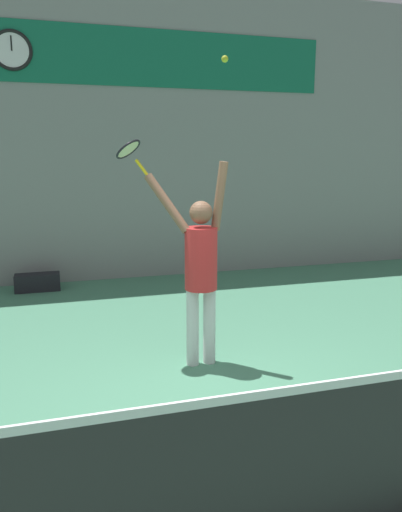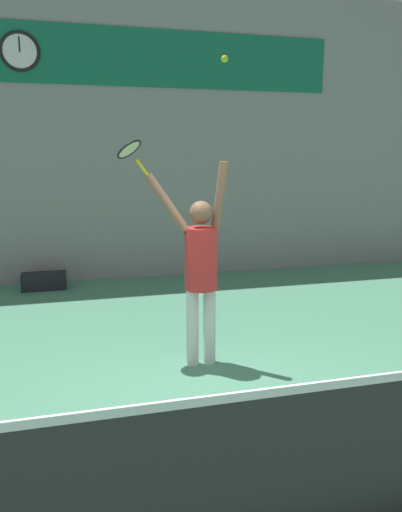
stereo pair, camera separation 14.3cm
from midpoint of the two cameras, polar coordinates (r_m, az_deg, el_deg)
The scene contains 9 objects.
ground_plane at distance 4.19m, azimuth 4.13°, elevation -19.77°, with size 18.00×18.00×0.00m, color #4C8C6B.
back_wall at distance 8.91m, azimuth -7.36°, elevation 13.48°, with size 18.00×0.10×5.00m.
sponsor_banner at distance 8.99m, azimuth -7.53°, elevation 21.63°, with size 7.06×0.02×0.94m.
scoreboard_clock at distance 8.91m, azimuth -19.55°, elevation 21.20°, with size 0.62×0.06×0.62m.
court_net at distance 3.05m, azimuth 11.64°, elevation -22.01°, with size 7.57×0.07×1.06m.
tennis_player at distance 5.09m, azimuth 0.72°, elevation -0.97°, with size 0.82×0.49×2.11m.
tennis_racket at distance 5.23m, azimuth -7.29°, elevation 11.82°, with size 0.38×0.38×0.37m.
tennis_ball at distance 4.97m, azimuth 3.60°, elevation 21.57°, with size 0.06×0.06×0.06m.
equipment_bag at distance 8.58m, azimuth -17.03°, elevation -2.76°, with size 0.71×0.31×0.27m.
Camera 2 is at (-1.12, -3.40, 2.17)m, focal length 35.00 mm.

